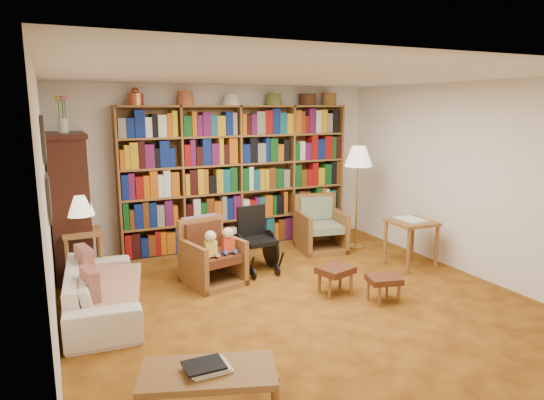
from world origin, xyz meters
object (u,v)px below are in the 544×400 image
wheelchair (255,242)px  footstool_a (335,272)px  footstool_b (384,281)px  side_table_papers (411,228)px  coffee_table (208,376)px  armchair_sage (318,229)px  armchair_leather (211,256)px  floor_lamp (358,161)px  sofa (102,290)px  side_table_lamp (83,244)px

wheelchair → footstool_a: bearing=-66.0°
footstool_a → footstool_b: bearing=-49.8°
side_table_papers → coffee_table: 4.08m
armchair_sage → side_table_papers: size_ratio=1.23×
armchair_sage → footstool_a: size_ratio=1.79×
armchair_leather → side_table_papers: 2.75m
armchair_leather → footstool_b: (1.57, -1.44, -0.09)m
armchair_sage → floor_lamp: size_ratio=0.52×
sofa → coffee_table: bearing=-162.3°
floor_lamp → coffee_table: size_ratio=1.51×
armchair_sage → wheelchair: size_ratio=0.96×
coffee_table → sofa: bearing=102.9°
wheelchair → footstool_a: wheelchair is taller
wheelchair → armchair_sage: bearing=21.4°
side_table_lamp → floor_lamp: bearing=-2.0°
floor_lamp → side_table_papers: size_ratio=2.34×
floor_lamp → side_table_papers: 1.37m
armchair_sage → coffee_table: (-2.81, -3.29, 0.00)m
side_table_lamp → armchair_leather: size_ratio=0.83×
sofa → side_table_papers: (4.03, -0.16, 0.29)m
armchair_leather → footstool_a: bearing=-39.7°
armchair_leather → side_table_papers: bearing=-12.4°
side_table_lamp → side_table_papers: size_ratio=0.99×
armchair_sage → side_table_papers: 1.48m
armchair_sage → side_table_papers: bearing=-60.4°
sofa → side_table_papers: 4.05m
armchair_leather → footstool_a: 1.57m
armchair_leather → floor_lamp: bearing=11.0°
sofa → side_table_lamp: bearing=10.2°
wheelchair → floor_lamp: (1.84, 0.30, 0.98)m
sofa → footstool_b: sofa is taller
wheelchair → side_table_lamp: bearing=168.3°
side_table_lamp → armchair_sage: size_ratio=0.81×
footstool_a → footstool_b: 0.57m
armchair_sage → footstool_b: size_ratio=2.00×
footstool_a → footstool_b: footstool_a is taller
sofa → footstool_b: size_ratio=4.28×
wheelchair → coffee_table: 3.19m
floor_lamp → coffee_table: bearing=-137.5°
sofa → armchair_sage: (3.31, 1.12, 0.06)m
side_table_papers → armchair_sage: bearing=119.6°
armchair_sage → footstool_b: bearing=-100.1°
side_table_papers → footstool_a: side_table_papers is taller
footstool_b → floor_lamp: bearing=63.9°
sofa → footstool_a: bearing=-97.7°
armchair_leather → coffee_table: size_ratio=0.77×
armchair_sage → wheelchair: (-1.27, -0.50, 0.08)m
footstool_a → armchair_leather: bearing=140.3°
armchair_leather → coffee_table: 2.75m
side_table_papers → coffee_table: bearing=-150.3°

